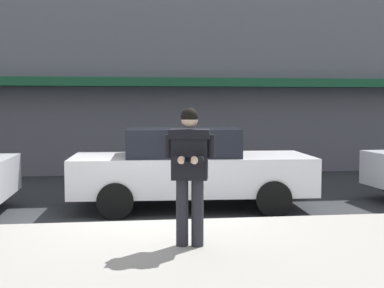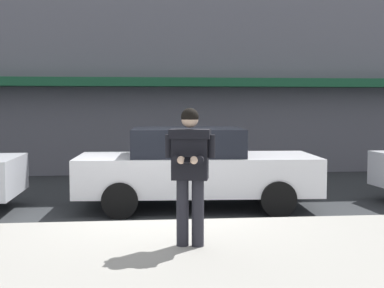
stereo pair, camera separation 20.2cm
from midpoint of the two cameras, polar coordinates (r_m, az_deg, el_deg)
ground_plane at (r=8.89m, az=-3.01°, el=-8.69°), size 80.00×80.00×0.00m
sidewalk at (r=6.28m, az=7.78°, el=-13.59°), size 32.00×5.30×0.14m
curb_paint_line at (r=9.04m, az=3.39°, el=-8.45°), size 28.00×0.12×0.01m
storefront_facade at (r=17.48m, az=-1.14°, el=14.49°), size 28.00×4.70×10.22m
parked_sedan_mid at (r=10.21m, az=0.84°, el=-2.50°), size 4.59×2.10×1.54m
man_texting_on_phone at (r=6.90m, az=0.63°, el=-1.89°), size 0.64×0.63×1.81m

